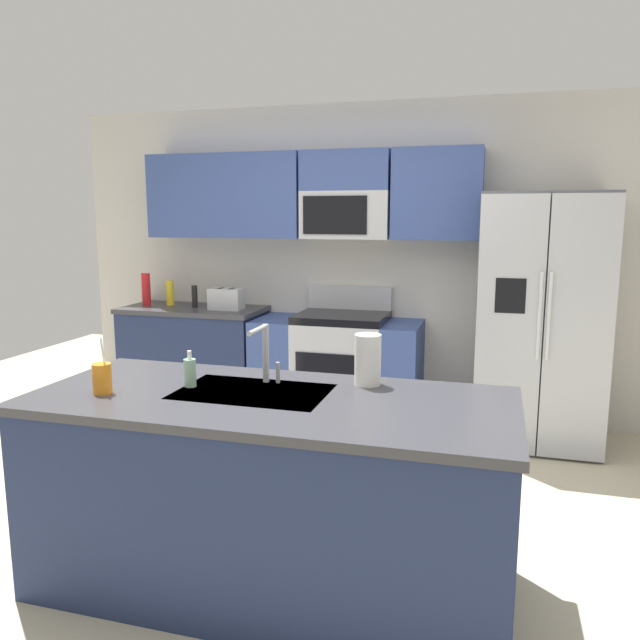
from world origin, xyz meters
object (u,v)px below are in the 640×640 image
(paper_towel_roll, at_px, (368,360))
(drink_cup_orange, at_px, (102,378))
(toaster, at_px, (226,299))
(bottle_red, at_px, (146,289))
(bottle_yellow, at_px, (170,293))
(refrigerator, at_px, (540,321))
(range_oven, at_px, (337,368))
(sink_faucet, at_px, (265,349))
(soap_dispenser, at_px, (190,372))
(pepper_mill, at_px, (195,296))

(paper_towel_roll, bearing_deg, drink_cup_orange, -157.09)
(toaster, bearing_deg, bottle_red, 177.79)
(bottle_yellow, bearing_deg, toaster, -9.93)
(bottle_red, xyz_separation_m, paper_towel_roll, (2.41, -2.02, -0.02))
(refrigerator, bearing_deg, range_oven, 177.35)
(bottle_yellow, height_order, bottle_red, bottle_red)
(bottle_yellow, distance_m, bottle_red, 0.21)
(toaster, height_order, bottle_red, bottle_red)
(drink_cup_orange, bearing_deg, sink_faucet, 28.97)
(sink_faucet, distance_m, soap_dispenser, 0.36)
(bottle_yellow, distance_m, soap_dispenser, 2.76)
(toaster, distance_m, paper_towel_roll, 2.57)
(paper_towel_roll, bearing_deg, pepper_mill, 133.70)
(pepper_mill, height_order, sink_faucet, sink_faucet)
(refrigerator, bearing_deg, paper_towel_roll, -114.18)
(toaster, relative_size, soap_dispenser, 1.65)
(sink_faucet, bearing_deg, drink_cup_orange, -151.03)
(range_oven, height_order, pepper_mill, range_oven)
(sink_faucet, relative_size, paper_towel_roll, 1.17)
(refrigerator, height_order, drink_cup_orange, refrigerator)
(range_oven, distance_m, bottle_red, 1.84)
(soap_dispenser, bearing_deg, pepper_mill, 116.84)
(bottle_yellow, relative_size, drink_cup_orange, 0.86)
(soap_dispenser, distance_m, paper_towel_roll, 0.83)
(toaster, relative_size, drink_cup_orange, 1.10)
(sink_faucet, xyz_separation_m, soap_dispenser, (-0.32, -0.15, -0.10))
(refrigerator, relative_size, sink_faucet, 6.56)
(toaster, height_order, pepper_mill, pepper_mill)
(refrigerator, distance_m, bottle_yellow, 3.11)
(range_oven, height_order, soap_dispenser, range_oven)
(range_oven, bearing_deg, pepper_mill, -179.89)
(bottle_red, bearing_deg, paper_towel_roll, -39.96)
(range_oven, xyz_separation_m, paper_towel_roll, (0.67, -2.04, 0.58))
(toaster, distance_m, pepper_mill, 0.33)
(soap_dispenser, bearing_deg, range_oven, 87.07)
(pepper_mill, xyz_separation_m, soap_dispenser, (1.16, -2.30, -0.03))
(range_oven, distance_m, drink_cup_orange, 2.60)
(sink_faucet, bearing_deg, pepper_mill, 124.48)
(range_oven, relative_size, soap_dispenser, 8.00)
(toaster, height_order, bottle_yellow, bottle_yellow)
(sink_faucet, height_order, soap_dispenser, sink_faucet)
(range_oven, relative_size, bottle_yellow, 6.18)
(range_oven, distance_m, soap_dispenser, 2.36)
(toaster, relative_size, bottle_yellow, 1.27)
(bottle_yellow, bearing_deg, pepper_mill, -11.24)
(sink_faucet, bearing_deg, toaster, 118.82)
(bottle_red, distance_m, soap_dispenser, 2.80)
(bottle_yellow, height_order, drink_cup_orange, drink_cup_orange)
(range_oven, relative_size, bottle_red, 4.76)
(pepper_mill, xyz_separation_m, paper_towel_roll, (1.95, -2.04, 0.02))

